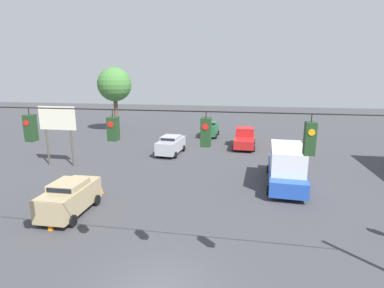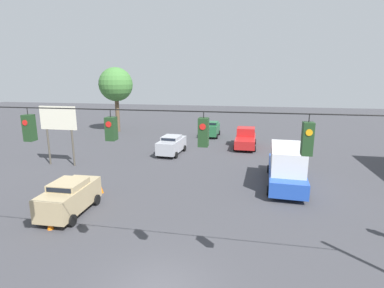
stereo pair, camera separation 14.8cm
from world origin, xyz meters
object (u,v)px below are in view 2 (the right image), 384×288
(traffic_cone_nearest, at_px, (50,224))
(pickup_truck_red_oncoming_deep, at_px, (246,139))
(sedan_tan_parked_shoulder, at_px, (70,197))
(sedan_silver_withflow_far, at_px, (172,145))
(overhead_signal_span, at_px, (158,166))
(sedan_green_withflow_deep, at_px, (211,129))
(traffic_cone_second, at_px, (80,204))
(roadside_billboard, at_px, (58,123))
(box_truck_blue_oncoming_far, at_px, (287,166))
(tree_horizon_left, at_px, (116,85))
(traffic_cone_third, at_px, (101,189))

(traffic_cone_nearest, bearing_deg, pickup_truck_red_oncoming_deep, -115.11)
(sedan_tan_parked_shoulder, height_order, sedan_silver_withflow_far, sedan_tan_parked_shoulder)
(overhead_signal_span, relative_size, sedan_green_withflow_deep, 6.01)
(pickup_truck_red_oncoming_deep, xyz_separation_m, sedan_silver_withflow_far, (7.28, 4.44, -0.00))
(traffic_cone_second, distance_m, roadside_billboard, 10.82)
(overhead_signal_span, height_order, box_truck_blue_oncoming_far, overhead_signal_span)
(sedan_tan_parked_shoulder, distance_m, sedan_silver_withflow_far, 14.33)
(tree_horizon_left, bearing_deg, box_truck_blue_oncoming_far, 139.74)
(overhead_signal_span, height_order, tree_horizon_left, tree_horizon_left)
(sedan_silver_withflow_far, distance_m, tree_horizon_left, 16.22)
(pickup_truck_red_oncoming_deep, bearing_deg, tree_horizon_left, -19.57)
(traffic_cone_third, xyz_separation_m, roadside_billboard, (6.54, -5.41, 3.50))
(traffic_cone_nearest, bearing_deg, box_truck_blue_oncoming_far, -144.62)
(sedan_tan_parked_shoulder, bearing_deg, sedan_silver_withflow_far, -99.26)
(sedan_silver_withflow_far, bearing_deg, sedan_tan_parked_shoulder, 80.74)
(overhead_signal_span, relative_size, sedan_tan_parked_shoulder, 5.45)
(tree_horizon_left, bearing_deg, traffic_cone_third, 111.63)
(sedan_green_withflow_deep, bearing_deg, roadside_billboard, 52.86)
(sedan_tan_parked_shoulder, relative_size, traffic_cone_third, 7.45)
(overhead_signal_span, xyz_separation_m, box_truck_blue_oncoming_far, (-5.77, -12.07, -3.33))
(overhead_signal_span, relative_size, roadside_billboard, 4.41)
(overhead_signal_span, xyz_separation_m, tree_horizon_left, (15.31, -29.92, 1.77))
(traffic_cone_third, bearing_deg, sedan_silver_withflow_far, -100.74)
(sedan_silver_withflow_far, height_order, traffic_cone_nearest, sedan_silver_withflow_far)
(traffic_cone_third, bearing_deg, traffic_cone_nearest, 87.41)
(pickup_truck_red_oncoming_deep, bearing_deg, overhead_signal_span, 83.49)
(box_truck_blue_oncoming_far, bearing_deg, sedan_silver_withflow_far, -34.08)
(pickup_truck_red_oncoming_deep, xyz_separation_m, sedan_green_withflow_deep, (4.45, -5.12, 0.05))
(traffic_cone_second, bearing_deg, sedan_green_withflow_deep, -102.12)
(traffic_cone_nearest, height_order, roadside_billboard, roadside_billboard)
(traffic_cone_nearest, bearing_deg, roadside_billboard, -58.91)
(pickup_truck_red_oncoming_deep, relative_size, traffic_cone_nearest, 9.65)
(sedan_green_withflow_deep, xyz_separation_m, tree_horizon_left, (13.53, -1.27, 5.51))
(traffic_cone_nearest, xyz_separation_m, tree_horizon_left, (8.41, -26.84, 6.25))
(traffic_cone_nearest, relative_size, roadside_billboard, 0.11)
(overhead_signal_span, xyz_separation_m, traffic_cone_nearest, (6.90, -3.08, -4.48))
(sedan_green_withflow_deep, height_order, roadside_billboard, roadside_billboard)
(sedan_silver_withflow_far, xyz_separation_m, traffic_cone_nearest, (2.30, 16.00, -0.69))
(roadside_billboard, bearing_deg, sedan_silver_withflow_far, -147.27)
(pickup_truck_red_oncoming_deep, height_order, traffic_cone_second, pickup_truck_red_oncoming_deep)
(box_truck_blue_oncoming_far, xyz_separation_m, tree_horizon_left, (21.07, -17.84, 5.10))
(roadside_billboard, bearing_deg, sedan_green_withflow_deep, -127.14)
(traffic_cone_second, bearing_deg, pickup_truck_red_oncoming_deep, -117.70)
(sedan_silver_withflow_far, bearing_deg, tree_horizon_left, -45.33)
(overhead_signal_span, distance_m, traffic_cone_nearest, 8.78)
(sedan_silver_withflow_far, bearing_deg, roadside_billboard, 32.73)
(traffic_cone_second, relative_size, tree_horizon_left, 0.06)
(tree_horizon_left, bearing_deg, overhead_signal_span, 117.09)
(overhead_signal_span, height_order, sedan_silver_withflow_far, overhead_signal_span)
(box_truck_blue_oncoming_far, distance_m, traffic_cone_third, 13.09)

